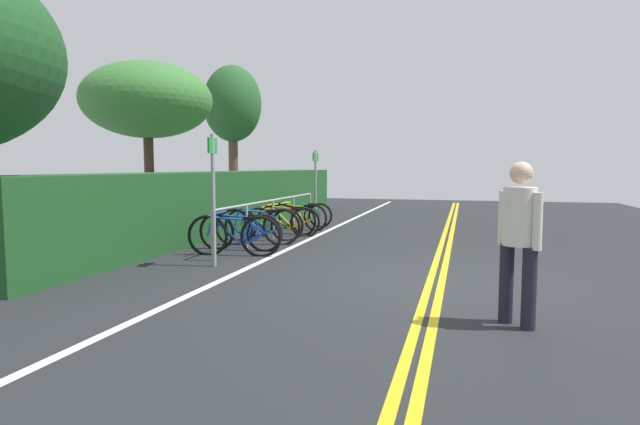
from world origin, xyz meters
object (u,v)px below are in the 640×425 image
(bicycle_6, at_px, (299,216))
(sign_post_near, at_px, (213,187))
(bike_rack, at_px, (273,210))
(bicycle_4, at_px, (282,222))
(bicycle_7, at_px, (301,214))
(tree_mid, at_px, (147,101))
(sign_post_far, at_px, (316,179))
(tree_far_right, at_px, (232,105))
(pedestrian, at_px, (519,233))
(bicycle_5, at_px, (286,219))
(bicycle_1, at_px, (240,232))
(bicycle_3, at_px, (264,225))
(bicycle_0, at_px, (234,236))
(bicycle_2, at_px, (258,227))

(bicycle_6, xyz_separation_m, sign_post_near, (-5.02, -0.23, 0.94))
(bike_rack, height_order, bicycle_4, bike_rack)
(bicycle_7, distance_m, tree_mid, 4.76)
(sign_post_far, distance_m, tree_far_right, 5.37)
(sign_post_far, bearing_deg, bicycle_4, -178.74)
(sign_post_near, height_order, tree_far_right, tree_far_right)
(bicycle_7, xyz_separation_m, tree_mid, (-1.91, 3.30, 2.85))
(bicycle_4, height_order, bicycle_7, bicycle_4)
(tree_mid, bearing_deg, sign_post_far, -50.48)
(bike_rack, distance_m, bicycle_6, 1.77)
(bicycle_7, xyz_separation_m, sign_post_far, (0.92, -0.12, 0.92))
(sign_post_far, bearing_deg, pedestrian, -151.89)
(bicycle_5, bearing_deg, bicycle_1, -179.94)
(bicycle_5, relative_size, tree_mid, 0.40)
(bike_rack, bearing_deg, bicycle_1, 179.48)
(bike_rack, bearing_deg, bicycle_3, 173.12)
(bicycle_4, height_order, sign_post_near, sign_post_near)
(bicycle_3, bearing_deg, bicycle_7, 1.00)
(bicycle_3, xyz_separation_m, pedestrian, (-4.85, -4.63, 0.59))
(bicycle_0, xyz_separation_m, tree_mid, (2.75, 3.54, 2.80))
(bicycle_3, bearing_deg, bicycle_2, -169.67)
(pedestrian, bearing_deg, bicycle_3, 43.67)
(bicycle_3, bearing_deg, tree_mid, 75.65)
(bicycle_4, height_order, bicycle_5, bicycle_4)
(bike_rack, bearing_deg, sign_post_far, -0.45)
(bicycle_5, distance_m, tree_far_right, 7.26)
(pedestrian, bearing_deg, tree_mid, 54.43)
(bicycle_6, relative_size, sign_post_near, 0.78)
(bicycle_1, height_order, sign_post_near, sign_post_near)
(bicycle_3, bearing_deg, bicycle_4, -10.59)
(bike_rack, xyz_separation_m, sign_post_near, (-3.28, -0.26, 0.63))
(bicycle_7, bearing_deg, bicycle_0, -177.06)
(sign_post_near, relative_size, tree_mid, 0.51)
(tree_far_right, bearing_deg, bicycle_0, -154.82)
(tree_far_right, bearing_deg, bicycle_3, -149.99)
(bicycle_3, xyz_separation_m, bicycle_6, (2.14, -0.08, -0.02))
(bicycle_2, bearing_deg, bike_rack, 3.47)
(bicycle_4, height_order, tree_far_right, tree_far_right)
(sign_post_far, height_order, tree_mid, tree_mid)
(pedestrian, bearing_deg, bike_rack, 41.13)
(bicycle_6, bearing_deg, sign_post_near, -177.39)
(sign_post_near, distance_m, sign_post_far, 6.56)
(bicycle_3, height_order, sign_post_far, sign_post_far)
(bike_rack, xyz_separation_m, bicycle_6, (1.74, -0.03, -0.31))
(bicycle_6, distance_m, pedestrian, 8.36)
(bicycle_1, height_order, pedestrian, pedestrian)
(bicycle_2, bearing_deg, bicycle_7, 2.67)
(bicycle_2, distance_m, bicycle_4, 1.34)
(bicycle_0, relative_size, sign_post_near, 0.82)
(bicycle_0, relative_size, tree_mid, 0.42)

